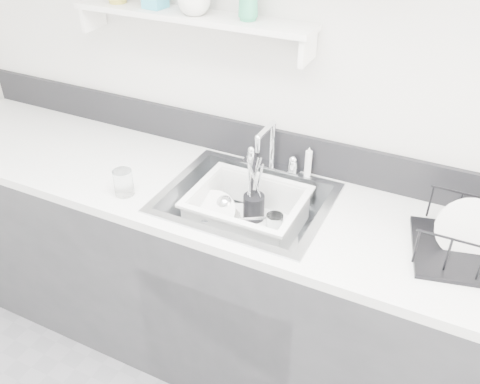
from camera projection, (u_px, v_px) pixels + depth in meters
The scene contains 14 objects.
room_shell at pixel (62, 81), 0.95m from camera, with size 3.50×3.00×2.60m.
counter_run at pixel (245, 284), 2.23m from camera, with size 3.20×0.62×0.92m.
backsplash at pixel (276, 147), 2.15m from camera, with size 3.20×0.02×0.16m, color black.
sink at pixel (246, 217), 2.02m from camera, with size 0.64×0.52×0.20m, color silver, non-canonical shape.
faucet at pixel (271, 157), 2.12m from camera, with size 0.26×0.18×0.23m.
side_sprayer at pixel (308, 162), 2.06m from camera, with size 0.03×0.03×0.14m, color white.
wall_shelf at pixel (190, 18), 1.94m from camera, with size 1.00×0.16×0.12m.
wash_tub at pixel (247, 213), 2.03m from camera, with size 0.44×0.36×0.17m, color white, non-canonical shape.
plate_stack at pixel (211, 219), 2.07m from camera, with size 0.27×0.26×0.10m.
utensil_cup at pixel (254, 205), 2.09m from camera, with size 0.09×0.09×0.30m.
ladle at pixel (232, 219), 2.04m from camera, with size 0.31×0.11×0.09m, color silver, non-canonical shape.
tumbler_in_tub at pixel (274, 225), 2.00m from camera, with size 0.07×0.07×0.10m, color white.
tumbler_counter at pixel (124, 183), 1.97m from camera, with size 0.08×0.08×0.10m, color white.
bowl_small at pixel (252, 242), 1.97m from camera, with size 0.10×0.10×0.03m, color white.
Camera 1 is at (0.69, -0.28, 2.04)m, focal length 38.00 mm.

